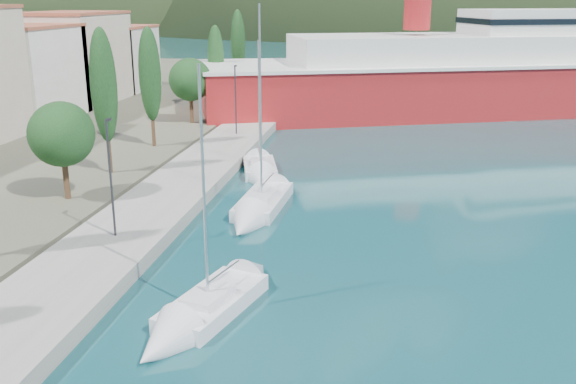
# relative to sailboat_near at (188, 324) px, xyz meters

# --- Properties ---
(ground) EXTENTS (1400.00, 1400.00, 0.00)m
(ground) POSITION_rel_sailboat_near_xyz_m (2.69, 113.85, -0.30)
(ground) COLOR #14494E
(quay) EXTENTS (5.00, 88.00, 0.80)m
(quay) POSITION_rel_sailboat_near_xyz_m (-6.31, 19.85, 0.10)
(quay) COLOR gray
(quay) RESTS_ON ground
(tree_row) EXTENTS (4.13, 64.32, 11.08)m
(tree_row) POSITION_rel_sailboat_near_xyz_m (-11.99, 26.09, 5.53)
(tree_row) COLOR #47301E
(tree_row) RESTS_ON land_strip
(lamp_posts) EXTENTS (0.15, 48.45, 6.06)m
(lamp_posts) POSITION_rel_sailboat_near_xyz_m (-6.31, 8.96, 3.78)
(lamp_posts) COLOR #2D2D33
(lamp_posts) RESTS_ON quay
(sailboat_near) EXTENTS (4.32, 8.11, 11.17)m
(sailboat_near) POSITION_rel_sailboat_near_xyz_m (0.00, 0.00, 0.00)
(sailboat_near) COLOR silver
(sailboat_near) RESTS_ON ground
(sailboat_mid) EXTENTS (2.85, 9.29, 13.21)m
(sailboat_mid) POSITION_rel_sailboat_near_xyz_m (-0.29, 13.53, 0.01)
(sailboat_mid) COLOR silver
(sailboat_mid) RESTS_ON ground
(sailboat_far) EXTENTS (4.10, 7.58, 10.63)m
(sailboat_far) POSITION_rel_sailboat_near_xyz_m (-1.65, 22.10, -0.00)
(sailboat_far) COLOR silver
(sailboat_far) RESTS_ON ground
(ferry) EXTENTS (65.98, 35.30, 12.95)m
(ferry) POSITION_rel_sailboat_near_xyz_m (18.28, 54.83, 3.64)
(ferry) COLOR #A31A1C
(ferry) RESTS_ON ground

